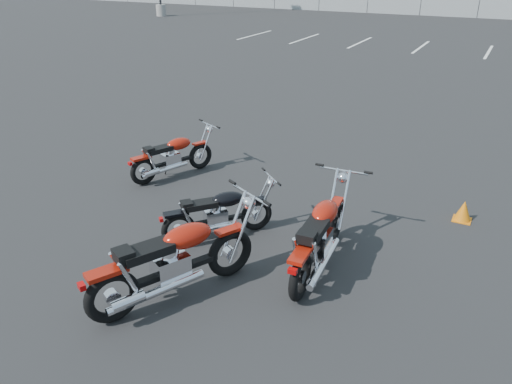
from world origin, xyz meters
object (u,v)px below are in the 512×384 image
at_px(motorcycle_front_red, 172,156).
at_px(motorcycle_rear_red, 174,261).
at_px(motorcycle_second_black, 218,214).
at_px(motorcycle_third_red, 320,236).

relative_size(motorcycle_front_red, motorcycle_rear_red, 0.79).
bearing_deg(motorcycle_rear_red, motorcycle_front_red, 126.63).
height_order(motorcycle_front_red, motorcycle_second_black, motorcycle_front_red).
distance_m(motorcycle_third_red, motorcycle_rear_red, 1.97).
height_order(motorcycle_second_black, motorcycle_third_red, motorcycle_third_red).
distance_m(motorcycle_front_red, motorcycle_second_black, 2.57).
bearing_deg(motorcycle_third_red, motorcycle_second_black, 177.89).
relative_size(motorcycle_front_red, motorcycle_second_black, 1.14).
bearing_deg(motorcycle_third_red, motorcycle_front_red, 155.53).
bearing_deg(motorcycle_third_red, motorcycle_rear_red, -132.92).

